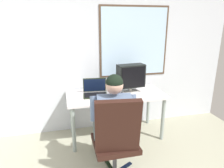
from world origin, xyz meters
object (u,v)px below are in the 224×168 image
object	(u,v)px
laptop	(95,90)
office_chair	(116,137)
person_seated	(113,120)
desk	(116,99)
crt_monitor	(131,76)

from	to	relation	value
laptop	office_chair	bearing A→B (deg)	-86.42
person_seated	laptop	world-z (taller)	person_seated
desk	crt_monitor	xyz separation A→B (m)	(0.24, 0.01, 0.33)
laptop	desk	bearing A→B (deg)	-7.54
office_chair	crt_monitor	world-z (taller)	crt_monitor
crt_monitor	laptop	size ratio (longest dim) A/B	1.17
desk	person_seated	size ratio (longest dim) A/B	1.19
desk	office_chair	world-z (taller)	office_chair
office_chair	laptop	bearing A→B (deg)	93.58
office_chair	person_seated	distance (m)	0.27
person_seated	crt_monitor	xyz separation A→B (m)	(0.46, 0.73, 0.32)
person_seated	crt_monitor	bearing A→B (deg)	57.64
desk	office_chair	size ratio (longest dim) A/B	1.39
crt_monitor	laptop	xyz separation A→B (m)	(-0.55, 0.03, -0.19)
crt_monitor	desk	bearing A→B (deg)	-176.62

